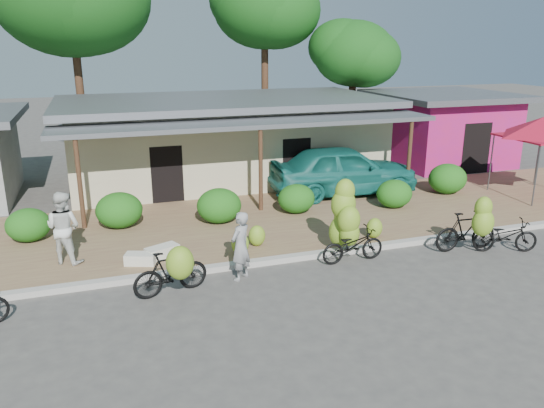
{
  "coord_description": "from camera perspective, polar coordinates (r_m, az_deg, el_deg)",
  "views": [
    {
      "loc": [
        -5.04,
        -10.04,
        5.51
      ],
      "look_at": [
        -0.56,
        3.27,
        1.2
      ],
      "focal_mm": 35.0,
      "sensor_mm": 36.0,
      "label": 1
    }
  ],
  "objects": [
    {
      "name": "hedge_3",
      "position": [
        17.34,
        2.63,
        0.58
      ],
      "size": [
        1.22,
        1.1,
        0.95
      ],
      "primitive_type": "ellipsoid",
      "color": "#185B14",
      "rests_on": "sidewalk"
    },
    {
      "name": "shop_main",
      "position": [
        21.89,
        -5.04,
        7.04
      ],
      "size": [
        13.0,
        8.5,
        3.35
      ],
      "color": "#C4BC94",
      "rests_on": "ground"
    },
    {
      "name": "bystander",
      "position": [
        14.28,
        -21.53,
        -2.37
      ],
      "size": [
        1.14,
        1.08,
        1.86
      ],
      "primitive_type": "imported",
      "rotation": [
        0.0,
        0.0,
        2.58
      ],
      "color": "silver",
      "rests_on": "sidewalk"
    },
    {
      "name": "loose_banana_c",
      "position": [
        15.44,
        10.96,
        -2.55
      ],
      "size": [
        0.47,
        0.4,
        0.59
      ],
      "primitive_type": "ellipsoid",
      "color": "#8DA328",
      "rests_on": "sidewalk"
    },
    {
      "name": "curb",
      "position": [
        14.14,
        3.81,
        -5.59
      ],
      "size": [
        60.0,
        0.25,
        0.15
      ],
      "primitive_type": "cube",
      "color": "#A8A399",
      "rests_on": "ground"
    },
    {
      "name": "teal_van",
      "position": [
        19.55,
        7.69,
        3.67
      ],
      "size": [
        5.49,
        2.53,
        1.82
      ],
      "primitive_type": "imported",
      "rotation": [
        0.0,
        0.0,
        1.5
      ],
      "color": "#16655D",
      "rests_on": "sidewalk"
    },
    {
      "name": "shop_pink",
      "position": [
        26.42,
        17.85,
        7.9
      ],
      "size": [
        6.0,
        6.0,
        3.25
      ],
      "color": "#B71C58",
      "rests_on": "ground"
    },
    {
      "name": "hedge_2",
      "position": [
        16.45,
        -5.71,
        -0.18
      ],
      "size": [
        1.38,
        1.24,
        1.08
      ],
      "primitive_type": "ellipsoid",
      "color": "#185B14",
      "rests_on": "sidewalk"
    },
    {
      "name": "ground",
      "position": [
        12.51,
        7.32,
        -9.23
      ],
      "size": [
        100.0,
        100.0,
        0.0
      ],
      "primitive_type": "plane",
      "color": "#454240",
      "rests_on": "ground"
    },
    {
      "name": "loose_banana_a",
      "position": [
        14.02,
        -3.44,
        -4.29
      ],
      "size": [
        0.47,
        0.4,
        0.59
      ],
      "primitive_type": "ellipsoid",
      "color": "#8DA328",
      "rests_on": "sidewalk"
    },
    {
      "name": "tree_near_right",
      "position": [
        27.57,
        8.34,
        15.92
      ],
      "size": [
        4.22,
        4.02,
        6.61
      ],
      "color": "#4C321E",
      "rests_on": "ground"
    },
    {
      "name": "hedge_4",
      "position": [
        18.36,
        13.02,
        1.09
      ],
      "size": [
        1.22,
        1.1,
        0.95
      ],
      "primitive_type": "ellipsoid",
      "color": "#185B14",
      "rests_on": "sidewalk"
    },
    {
      "name": "tree_center_right",
      "position": [
        27.98,
        -1.28,
        20.65
      ],
      "size": [
        5.24,
        5.12,
        9.21
      ],
      "color": "#4C321E",
      "rests_on": "ground"
    },
    {
      "name": "bike_left",
      "position": [
        12.12,
        -10.67,
        -7.03
      ],
      "size": [
        1.81,
        1.32,
        1.38
      ],
      "rotation": [
        0.0,
        0.0,
        1.78
      ],
      "color": "black",
      "rests_on": "ground"
    },
    {
      "name": "sidewalk",
      "position": [
        16.77,
        -0.07,
        -1.9
      ],
      "size": [
        60.0,
        6.0,
        0.12
      ],
      "primitive_type": "cube",
      "color": "olive",
      "rests_on": "ground"
    },
    {
      "name": "hedge_1",
      "position": [
        16.58,
        -16.12,
        -0.64
      ],
      "size": [
        1.39,
        1.25,
        1.08
      ],
      "primitive_type": "ellipsoid",
      "color": "#185B14",
      "rests_on": "sidewalk"
    },
    {
      "name": "loose_banana_b",
      "position": [
        14.57,
        -1.63,
        -3.42
      ],
      "size": [
        0.47,
        0.4,
        0.59
      ],
      "primitive_type": "ellipsoid",
      "color": "#8DA328",
      "rests_on": "sidewalk"
    },
    {
      "name": "sack_near",
      "position": [
        14.15,
        -11.72,
        -5.05
      ],
      "size": [
        0.94,
        0.71,
        0.3
      ],
      "primitive_type": "cube",
      "rotation": [
        0.0,
        0.0,
        0.41
      ],
      "color": "white",
      "rests_on": "sidewalk"
    },
    {
      "name": "bike_center",
      "position": [
        14.04,
        8.17,
        -2.56
      ],
      "size": [
        1.74,
        1.17,
        2.1
      ],
      "rotation": [
        0.0,
        0.0,
        1.6
      ],
      "color": "black",
      "rests_on": "ground"
    },
    {
      "name": "hedge_5",
      "position": [
        20.61,
        18.36,
        2.61
      ],
      "size": [
        1.42,
        1.28,
        1.11
      ],
      "primitive_type": "ellipsoid",
      "color": "#185B14",
      "rests_on": "sidewalk"
    },
    {
      "name": "hedge_0",
      "position": [
        16.35,
        -24.75,
        -2.07
      ],
      "size": [
        1.21,
        1.09,
        0.94
      ],
      "primitive_type": "ellipsoid",
      "color": "#185B14",
      "rests_on": "sidewalk"
    },
    {
      "name": "vendor",
      "position": [
        12.67,
        -3.41,
        -4.54
      ],
      "size": [
        0.74,
        0.71,
        1.71
      ],
      "primitive_type": "imported",
      "rotation": [
        0.0,
        0.0,
        3.82
      ],
      "color": "gray",
      "rests_on": "ground"
    },
    {
      "name": "bike_far_right",
      "position": [
        15.76,
        23.79,
        -3.15
      ],
      "size": [
        1.84,
        1.14,
        0.91
      ],
      "rotation": [
        0.0,
        0.0,
        1.24
      ],
      "color": "black",
      "rests_on": "ground"
    },
    {
      "name": "bike_right",
      "position": [
        15.27,
        20.51,
        -2.44
      ],
      "size": [
        1.86,
        1.21,
        1.71
      ],
      "rotation": [
        0.0,
        0.0,
        1.51
      ],
      "color": "black",
      "rests_on": "ground"
    },
    {
      "name": "red_canopy",
      "position": [
        21.26,
        27.11,
        7.37
      ],
      "size": [
        3.5,
        3.5,
        2.86
      ],
      "color": "#59595E",
      "rests_on": "sidewalk"
    },
    {
      "name": "sack_far",
      "position": [
        13.86,
        -13.97,
        -5.73
      ],
      "size": [
        0.84,
        0.62,
        0.28
      ],
      "primitive_type": "cube",
      "rotation": [
        0.0,
        0.0,
        -0.35
      ],
      "color": "white",
      "rests_on": "sidewalk"
    }
  ]
}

